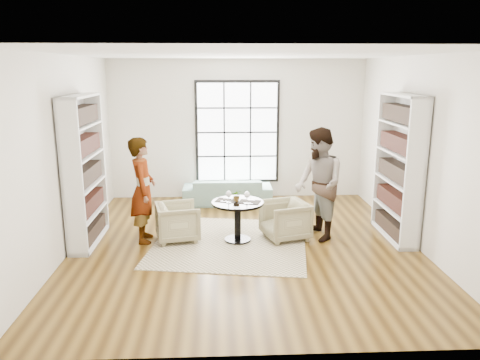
{
  "coord_description": "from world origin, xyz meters",
  "views": [
    {
      "loc": [
        -0.41,
        -7.13,
        2.79
      ],
      "look_at": [
        -0.06,
        0.4,
        0.99
      ],
      "focal_mm": 35.0,
      "sensor_mm": 36.0,
      "label": 1
    }
  ],
  "objects_px": {
    "wine_glass_left": "(229,194)",
    "flower_centerpiece": "(237,196)",
    "person_left": "(143,190)",
    "pedestal_table": "(238,212)",
    "wine_glass_right": "(247,195)",
    "armchair_left": "(178,222)",
    "person_right": "(319,184)",
    "armchair_right": "(285,220)",
    "sofa": "(227,191)"
  },
  "relations": [
    {
      "from": "armchair_left",
      "to": "flower_centerpiece",
      "type": "bearing_deg",
      "value": -106.82
    },
    {
      "from": "person_left",
      "to": "flower_centerpiece",
      "type": "xyz_separation_m",
      "value": [
        1.53,
        -0.08,
        -0.09
      ]
    },
    {
      "from": "person_left",
      "to": "wine_glass_right",
      "type": "xyz_separation_m",
      "value": [
        1.69,
        -0.24,
        -0.04
      ]
    },
    {
      "from": "person_right",
      "to": "wine_glass_left",
      "type": "distance_m",
      "value": 1.5
    },
    {
      "from": "armchair_right",
      "to": "wine_glass_left",
      "type": "bearing_deg",
      "value": -97.08
    },
    {
      "from": "person_right",
      "to": "armchair_right",
      "type": "bearing_deg",
      "value": -102.02
    },
    {
      "from": "person_right",
      "to": "flower_centerpiece",
      "type": "xyz_separation_m",
      "value": [
        -1.36,
        -0.06,
        -0.16
      ]
    },
    {
      "from": "armchair_right",
      "to": "wine_glass_left",
      "type": "relative_size",
      "value": 3.45
    },
    {
      "from": "sofa",
      "to": "wine_glass_left",
      "type": "relative_size",
      "value": 9.01
    },
    {
      "from": "person_left",
      "to": "wine_glass_right",
      "type": "distance_m",
      "value": 1.7
    },
    {
      "from": "armchair_right",
      "to": "flower_centerpiece",
      "type": "xyz_separation_m",
      "value": [
        -0.81,
        -0.06,
        0.45
      ]
    },
    {
      "from": "wine_glass_left",
      "to": "flower_centerpiece",
      "type": "height_order",
      "value": "wine_glass_left"
    },
    {
      "from": "armchair_right",
      "to": "flower_centerpiece",
      "type": "height_order",
      "value": "flower_centerpiece"
    },
    {
      "from": "armchair_left",
      "to": "wine_glass_left",
      "type": "relative_size",
      "value": 3.35
    },
    {
      "from": "sofa",
      "to": "armchair_left",
      "type": "height_order",
      "value": "armchair_left"
    },
    {
      "from": "wine_glass_right",
      "to": "flower_centerpiece",
      "type": "height_order",
      "value": "wine_glass_right"
    },
    {
      "from": "wine_glass_right",
      "to": "sofa",
      "type": "bearing_deg",
      "value": 96.37
    },
    {
      "from": "wine_glass_left",
      "to": "flower_centerpiece",
      "type": "xyz_separation_m",
      "value": [
        0.14,
        0.1,
        -0.05
      ]
    },
    {
      "from": "armchair_left",
      "to": "person_left",
      "type": "relative_size",
      "value": 0.4
    },
    {
      "from": "armchair_left",
      "to": "armchair_right",
      "type": "xyz_separation_m",
      "value": [
        1.79,
        -0.02,
        0.01
      ]
    },
    {
      "from": "armchair_left",
      "to": "wine_glass_right",
      "type": "height_order",
      "value": "wine_glass_right"
    },
    {
      "from": "pedestal_table",
      "to": "wine_glass_left",
      "type": "height_order",
      "value": "wine_glass_left"
    },
    {
      "from": "person_left",
      "to": "wine_glass_left",
      "type": "distance_m",
      "value": 1.41
    },
    {
      "from": "armchair_left",
      "to": "wine_glass_right",
      "type": "bearing_deg",
      "value": -114.57
    },
    {
      "from": "sofa",
      "to": "flower_centerpiece",
      "type": "height_order",
      "value": "flower_centerpiece"
    },
    {
      "from": "sofa",
      "to": "armchair_left",
      "type": "distance_m",
      "value": 2.32
    },
    {
      "from": "wine_glass_left",
      "to": "sofa",
      "type": "bearing_deg",
      "value": 89.39
    },
    {
      "from": "person_left",
      "to": "pedestal_table",
      "type": "bearing_deg",
      "value": -98.8
    },
    {
      "from": "sofa",
      "to": "person_right",
      "type": "relative_size",
      "value": 0.99
    },
    {
      "from": "flower_centerpiece",
      "to": "sofa",
      "type": "bearing_deg",
      "value": 92.88
    },
    {
      "from": "armchair_right",
      "to": "flower_centerpiece",
      "type": "distance_m",
      "value": 0.92
    },
    {
      "from": "armchair_left",
      "to": "wine_glass_right",
      "type": "xyz_separation_m",
      "value": [
        1.14,
        -0.24,
        0.51
      ]
    },
    {
      "from": "person_left",
      "to": "flower_centerpiece",
      "type": "bearing_deg",
      "value": -97.84
    },
    {
      "from": "pedestal_table",
      "to": "armchair_left",
      "type": "height_order",
      "value": "pedestal_table"
    },
    {
      "from": "armchair_left",
      "to": "wine_glass_right",
      "type": "relative_size",
      "value": 3.3
    },
    {
      "from": "pedestal_table",
      "to": "sofa",
      "type": "xyz_separation_m",
      "value": [
        -0.12,
        2.25,
        -0.22
      ]
    },
    {
      "from": "armchair_left",
      "to": "flower_centerpiece",
      "type": "distance_m",
      "value": 1.09
    },
    {
      "from": "wine_glass_left",
      "to": "armchair_left",
      "type": "bearing_deg",
      "value": 168.26
    },
    {
      "from": "sofa",
      "to": "person_left",
      "type": "height_order",
      "value": "person_left"
    },
    {
      "from": "armchair_left",
      "to": "wine_glass_left",
      "type": "xyz_separation_m",
      "value": [
        0.84,
        -0.18,
        0.51
      ]
    },
    {
      "from": "person_left",
      "to": "wine_glass_left",
      "type": "relative_size",
      "value": 8.41
    },
    {
      "from": "wine_glass_left",
      "to": "armchair_right",
      "type": "bearing_deg",
      "value": 9.48
    },
    {
      "from": "pedestal_table",
      "to": "sofa",
      "type": "bearing_deg",
      "value": 93.12
    },
    {
      "from": "armchair_left",
      "to": "person_left",
      "type": "distance_m",
      "value": 0.78
    },
    {
      "from": "pedestal_table",
      "to": "flower_centerpiece",
      "type": "distance_m",
      "value": 0.28
    },
    {
      "from": "armchair_left",
      "to": "person_left",
      "type": "xyz_separation_m",
      "value": [
        -0.55,
        0.0,
        0.55
      ]
    },
    {
      "from": "wine_glass_left",
      "to": "wine_glass_right",
      "type": "distance_m",
      "value": 0.3
    },
    {
      "from": "armchair_left",
      "to": "pedestal_table",
      "type": "bearing_deg",
      "value": -108.28
    },
    {
      "from": "person_left",
      "to": "flower_centerpiece",
      "type": "height_order",
      "value": "person_left"
    },
    {
      "from": "wine_glass_left",
      "to": "flower_centerpiece",
      "type": "bearing_deg",
      "value": 36.21
    }
  ]
}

